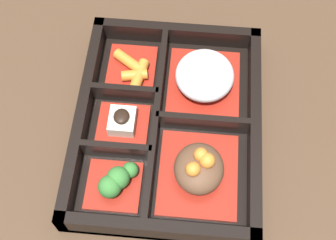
% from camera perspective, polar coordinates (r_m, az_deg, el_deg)
% --- Properties ---
extents(ground_plane, '(3.00, 3.00, 0.00)m').
position_cam_1_polar(ground_plane, '(0.63, -0.00, -1.09)').
color(ground_plane, '#4C3523').
extents(bento_base, '(0.30, 0.24, 0.01)m').
position_cam_1_polar(bento_base, '(0.62, -0.00, -0.88)').
color(bento_base, black).
rests_on(bento_base, ground_plane).
extents(bento_rim, '(0.30, 0.24, 0.04)m').
position_cam_1_polar(bento_rim, '(0.61, -0.37, -0.23)').
color(bento_rim, black).
rests_on(bento_rim, ground_plane).
extents(bowl_rice, '(0.11, 0.10, 0.04)m').
position_cam_1_polar(bowl_rice, '(0.64, 4.47, 5.25)').
color(bowl_rice, maroon).
rests_on(bowl_rice, bento_base).
extents(bowl_stew, '(0.11, 0.10, 0.05)m').
position_cam_1_polar(bowl_stew, '(0.57, 3.78, -6.04)').
color(bowl_stew, maroon).
rests_on(bowl_stew, bento_base).
extents(bowl_carrots, '(0.08, 0.07, 0.02)m').
position_cam_1_polar(bowl_carrots, '(0.66, -4.30, 6.19)').
color(bowl_carrots, maroon).
rests_on(bowl_carrots, bento_base).
extents(bowl_tofu, '(0.06, 0.07, 0.03)m').
position_cam_1_polar(bowl_tofu, '(0.61, -5.57, -0.32)').
color(bowl_tofu, maroon).
rests_on(bowl_tofu, bento_base).
extents(bowl_greens, '(0.07, 0.07, 0.03)m').
position_cam_1_polar(bowl_greens, '(0.58, -6.40, -7.51)').
color(bowl_greens, maroon).
rests_on(bowl_greens, bento_base).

